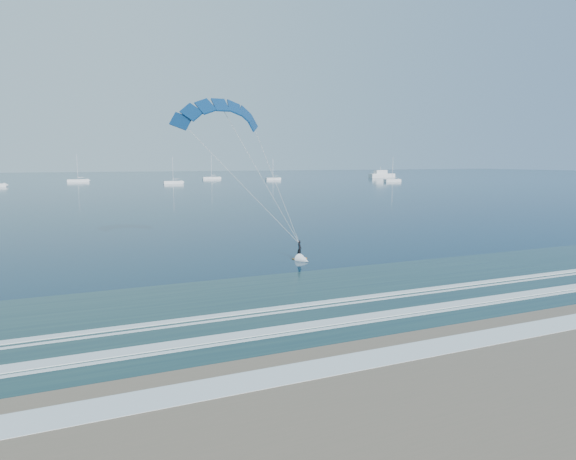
% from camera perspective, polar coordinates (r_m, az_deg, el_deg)
% --- Properties ---
extents(ground, '(900.00, 900.00, 0.00)m').
position_cam_1_polar(ground, '(27.65, 12.79, -12.90)').
color(ground, '#083145').
rests_on(ground, ground).
extents(kitesurfer_rig, '(14.95, 6.47, 15.69)m').
position_cam_1_polar(kitesurfer_rig, '(45.91, -2.94, 5.79)').
color(kitesurfer_rig, orange).
rests_on(kitesurfer_rig, ground).
extents(motor_yacht, '(15.41, 4.11, 6.32)m').
position_cam_1_polar(motor_yacht, '(298.49, 10.35, 6.07)').
color(motor_yacht, white).
rests_on(motor_yacht, ground).
extents(sailboat_2, '(9.29, 2.40, 12.44)m').
position_cam_1_polar(sailboat_2, '(253.31, -22.30, 5.12)').
color(sailboat_2, white).
rests_on(sailboat_2, ground).
extents(sailboat_3, '(8.04, 2.40, 11.25)m').
position_cam_1_polar(sailboat_3, '(220.90, -12.64, 5.21)').
color(sailboat_3, white).
rests_on(sailboat_3, ground).
extents(sailboat_4, '(9.50, 2.40, 12.81)m').
position_cam_1_polar(sailboat_4, '(272.27, -8.49, 5.75)').
color(sailboat_4, white).
rests_on(sailboat_4, ground).
extents(sailboat_5, '(7.62, 2.40, 10.55)m').
position_cam_1_polar(sailboat_5, '(257.42, -1.68, 5.72)').
color(sailboat_5, white).
rests_on(sailboat_5, ground).
extents(sailboat_6, '(8.22, 2.40, 11.21)m').
position_cam_1_polar(sailboat_6, '(241.65, 11.53, 5.44)').
color(sailboat_6, white).
rests_on(sailboat_6, ground).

